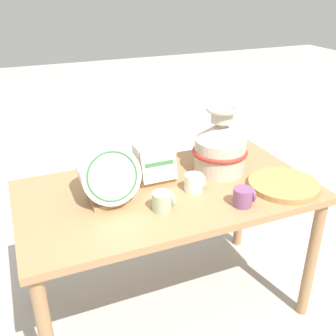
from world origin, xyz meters
The scene contains 9 objects.
ground_plane centered at (0.00, 0.00, 0.00)m, with size 14.00×14.00×0.00m, color #B2ADA3.
display_table centered at (0.00, 0.00, 0.64)m, with size 1.39×0.75×0.73m.
ceramic_vase centered at (0.32, 0.08, 0.87)m, with size 0.28×0.28×0.34m.
dish_rack_round_plates centered at (-0.28, -0.01, 0.86)m, with size 0.26×0.21×0.27m.
dish_rack_square_plates centered at (-0.02, 0.12, 0.80)m, with size 0.18×0.18×0.19m.
wicker_charger_stack centered at (0.51, -0.20, 0.74)m, with size 0.33×0.33×0.03m.
mug_cream_glaze centered at (0.11, -0.06, 0.77)m, with size 0.09×0.09×0.08m.
mug_sage_glaze centered at (-0.09, -0.16, 0.77)m, with size 0.09×0.09×0.08m.
mug_plum_glaze centered at (0.25, -0.26, 0.77)m, with size 0.09×0.09×0.08m.
Camera 1 is at (-0.63, -1.50, 1.63)m, focal length 42.00 mm.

